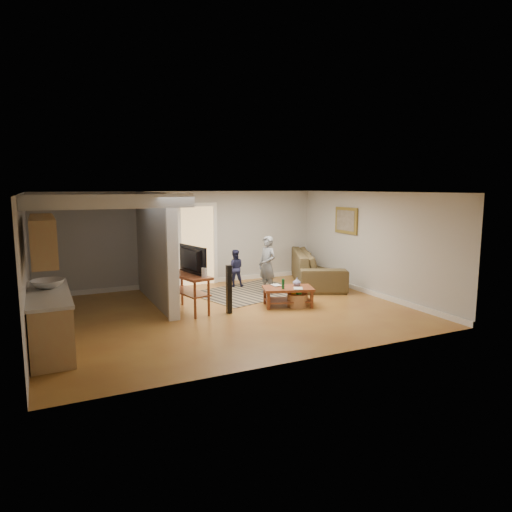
# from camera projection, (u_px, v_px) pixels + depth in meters

# --- Properties ---
(ground) EXTENTS (7.50, 7.50, 0.00)m
(ground) POSITION_uv_depth(u_px,v_px,m) (229.00, 312.00, 9.61)
(ground) COLOR brown
(ground) RESTS_ON ground
(room_shell) EXTENTS (7.54, 6.02, 2.52)m
(room_shell) POSITION_uv_depth(u_px,v_px,m) (172.00, 244.00, 9.32)
(room_shell) COLOR #B8B5B0
(room_shell) RESTS_ON ground
(area_rug) EXTENTS (3.06, 2.58, 0.01)m
(area_rug) POSITION_uv_depth(u_px,v_px,m) (251.00, 292.00, 11.43)
(area_rug) COLOR black
(area_rug) RESTS_ON ground
(sofa) EXTENTS (2.31, 3.20, 0.87)m
(sofa) POSITION_uv_depth(u_px,v_px,m) (316.00, 283.00, 12.56)
(sofa) COLOR #483724
(sofa) RESTS_ON ground
(coffee_table) EXTENTS (1.22, 0.93, 0.64)m
(coffee_table) POSITION_uv_depth(u_px,v_px,m) (288.00, 291.00, 10.06)
(coffee_table) COLOR brown
(coffee_table) RESTS_ON ground
(tv_console) EXTENTS (0.75, 1.35, 1.10)m
(tv_console) POSITION_uv_depth(u_px,v_px,m) (189.00, 278.00, 9.54)
(tv_console) COLOR brown
(tv_console) RESTS_ON ground
(speaker_left) EXTENTS (0.10, 0.10, 1.02)m
(speaker_left) POSITION_uv_depth(u_px,v_px,m) (229.00, 289.00, 9.43)
(speaker_left) COLOR black
(speaker_left) RESTS_ON ground
(speaker_right) EXTENTS (0.09, 0.09, 0.88)m
(speaker_right) POSITION_uv_depth(u_px,v_px,m) (158.00, 279.00, 10.92)
(speaker_right) COLOR black
(speaker_right) RESTS_ON ground
(toy_basket) EXTENTS (0.45, 0.45, 0.40)m
(toy_basket) POSITION_uv_depth(u_px,v_px,m) (297.00, 299.00, 10.02)
(toy_basket) COLOR #9C6E44
(toy_basket) RESTS_ON ground
(child) EXTENTS (0.48, 0.60, 1.43)m
(child) POSITION_uv_depth(u_px,v_px,m) (267.00, 293.00, 11.28)
(child) COLOR slate
(child) RESTS_ON ground
(toddler) EXTENTS (0.58, 0.51, 0.99)m
(toddler) POSITION_uv_depth(u_px,v_px,m) (235.00, 286.00, 12.08)
(toddler) COLOR #1E1F3E
(toddler) RESTS_ON ground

